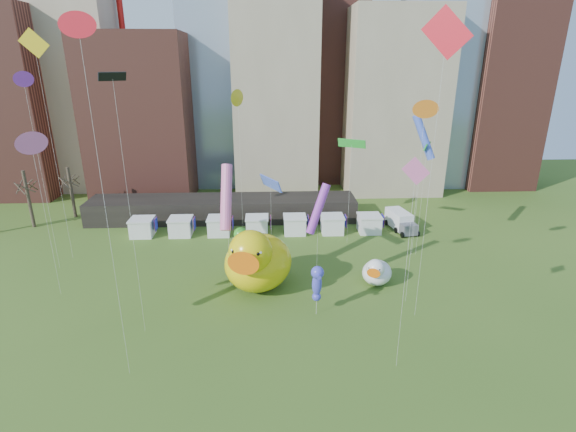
{
  "coord_description": "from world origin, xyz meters",
  "views": [
    {
      "loc": [
        2.64,
        -17.69,
        21.47
      ],
      "look_at": [
        3.87,
        9.02,
        12.0
      ],
      "focal_mm": 27.0,
      "sensor_mm": 36.0,
      "label": 1
    }
  ],
  "objects_px": {
    "small_duck": "(377,272)",
    "box_truck": "(400,221)",
    "seahorse_purple": "(317,281)",
    "seahorse_green": "(241,243)",
    "big_duck": "(257,260)"
  },
  "relations": [
    {
      "from": "small_duck",
      "to": "box_truck",
      "type": "xyz_separation_m",
      "value": [
        6.96,
        15.27,
        -0.17
      ]
    },
    {
      "from": "seahorse_purple",
      "to": "box_truck",
      "type": "distance_m",
      "value": 24.81
    },
    {
      "from": "seahorse_purple",
      "to": "box_truck",
      "type": "relative_size",
      "value": 0.79
    },
    {
      "from": "small_duck",
      "to": "box_truck",
      "type": "distance_m",
      "value": 16.78
    },
    {
      "from": "seahorse_green",
      "to": "seahorse_purple",
      "type": "relative_size",
      "value": 1.24
    },
    {
      "from": "seahorse_purple",
      "to": "box_truck",
      "type": "height_order",
      "value": "seahorse_purple"
    },
    {
      "from": "big_duck",
      "to": "box_truck",
      "type": "relative_size",
      "value": 1.61
    },
    {
      "from": "box_truck",
      "to": "seahorse_purple",
      "type": "bearing_deg",
      "value": -134.24
    },
    {
      "from": "big_duck",
      "to": "box_truck",
      "type": "bearing_deg",
      "value": 54.15
    },
    {
      "from": "big_duck",
      "to": "seahorse_purple",
      "type": "height_order",
      "value": "big_duck"
    },
    {
      "from": "seahorse_purple",
      "to": "box_truck",
      "type": "bearing_deg",
      "value": 53.79
    },
    {
      "from": "box_truck",
      "to": "small_duck",
      "type": "bearing_deg",
      "value": -125.18
    },
    {
      "from": "seahorse_green",
      "to": "box_truck",
      "type": "distance_m",
      "value": 25.08
    },
    {
      "from": "small_duck",
      "to": "seahorse_green",
      "type": "relative_size",
      "value": 0.75
    },
    {
      "from": "small_duck",
      "to": "box_truck",
      "type": "relative_size",
      "value": 0.74
    }
  ]
}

